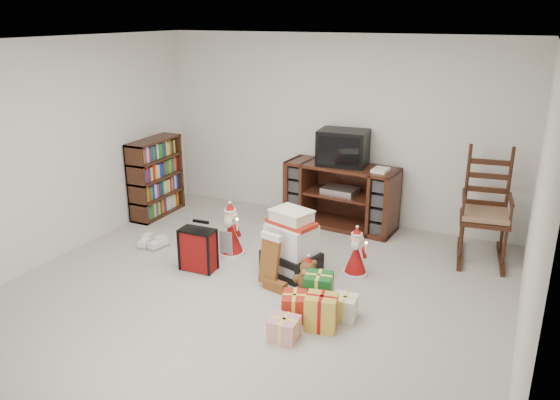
# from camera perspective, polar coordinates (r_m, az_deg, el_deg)

# --- Properties ---
(room) EXTENTS (5.01, 5.01, 2.51)m
(room) POSITION_cam_1_polar(r_m,az_deg,el_deg) (5.21, -3.19, 2.35)
(room) COLOR #AAA59C
(room) RESTS_ON ground
(tv_stand) EXTENTS (1.53, 0.66, 0.85)m
(tv_stand) POSITION_cam_1_polar(r_m,az_deg,el_deg) (7.33, 6.37, 0.46)
(tv_stand) COLOR #431D13
(tv_stand) RESTS_ON floor
(bookshelf) EXTENTS (0.30, 0.90, 1.10)m
(bookshelf) POSITION_cam_1_polar(r_m,az_deg,el_deg) (7.87, -12.83, 2.18)
(bookshelf) COLOR #3E1F10
(bookshelf) RESTS_ON floor
(rocking_chair) EXTENTS (0.65, 0.96, 1.36)m
(rocking_chair) POSITION_cam_1_polar(r_m,az_deg,el_deg) (6.77, 20.61, -1.92)
(rocking_chair) COLOR #3E1F10
(rocking_chair) RESTS_ON floor
(gift_pile) EXTENTS (0.68, 0.58, 0.73)m
(gift_pile) POSITION_cam_1_polar(r_m,az_deg,el_deg) (5.96, 1.19, -4.93)
(gift_pile) COLOR black
(gift_pile) RESTS_ON floor
(red_suitcase) EXTENTS (0.38, 0.21, 0.57)m
(red_suitcase) POSITION_cam_1_polar(r_m,az_deg,el_deg) (6.15, -8.56, -5.15)
(red_suitcase) COLOR maroon
(red_suitcase) RESTS_ON floor
(stocking) EXTENTS (0.30, 0.17, 0.60)m
(stocking) POSITION_cam_1_polar(r_m,az_deg,el_deg) (5.71, -1.09, -6.32)
(stocking) COLOR #0C7413
(stocking) RESTS_ON floor
(teddy_bear) EXTENTS (0.25, 0.22, 0.37)m
(teddy_bear) POSITION_cam_1_polar(r_m,az_deg,el_deg) (5.65, 3.02, -8.14)
(teddy_bear) COLOR brown
(teddy_bear) RESTS_ON floor
(santa_figurine) EXTENTS (0.28, 0.26, 0.57)m
(santa_figurine) POSITION_cam_1_polar(r_m,az_deg,el_deg) (6.04, 7.93, -5.86)
(santa_figurine) COLOR maroon
(santa_figurine) RESTS_ON floor
(mrs_claus_figurine) EXTENTS (0.32, 0.30, 0.66)m
(mrs_claus_figurine) POSITION_cam_1_polar(r_m,az_deg,el_deg) (6.48, -5.15, -3.65)
(mrs_claus_figurine) COLOR maroon
(mrs_claus_figurine) RESTS_ON floor
(sneaker_pair) EXTENTS (0.35, 0.29, 0.10)m
(sneaker_pair) POSITION_cam_1_polar(r_m,az_deg,el_deg) (6.92, -13.21, -4.42)
(sneaker_pair) COLOR white
(sneaker_pair) RESTS_ON floor
(gift_cluster) EXTENTS (0.80, 0.90, 0.27)m
(gift_cluster) POSITION_cam_1_polar(r_m,az_deg,el_deg) (5.20, 3.17, -11.09)
(gift_cluster) COLOR #AA2313
(gift_cluster) RESTS_ON floor
(crt_television) EXTENTS (0.66, 0.50, 0.46)m
(crt_television) POSITION_cam_1_polar(r_m,az_deg,el_deg) (7.16, 6.59, 5.46)
(crt_television) COLOR black
(crt_television) RESTS_ON tv_stand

